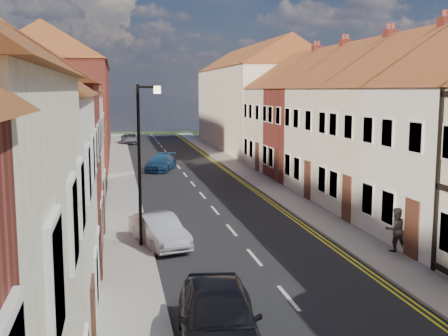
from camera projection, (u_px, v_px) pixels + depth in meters
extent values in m
cube|color=black|center=(203.00, 196.00, 31.59)|extent=(7.00, 90.00, 0.02)
cube|color=#ACA59C|center=(123.00, 198.00, 30.75)|extent=(1.80, 90.00, 0.12)
cube|color=#ACA59C|center=(278.00, 192.00, 32.42)|extent=(1.80, 90.00, 0.12)
cube|color=white|center=(417.00, 152.00, 26.62)|extent=(8.00, 5.00, 6.00)
cube|color=maroon|center=(446.00, 36.00, 24.05)|extent=(0.60, 0.60, 1.60)
cube|color=white|center=(367.00, 142.00, 31.87)|extent=(8.00, 5.80, 6.00)
cube|color=maroon|center=(390.00, 45.00, 28.91)|extent=(0.60, 0.60, 1.60)
cube|color=maroon|center=(331.00, 134.00, 37.12)|extent=(8.00, 5.00, 6.00)
cube|color=maroon|center=(345.00, 53.00, 34.55)|extent=(0.60, 0.60, 1.60)
cube|color=white|center=(304.00, 129.00, 42.37)|extent=(8.00, 5.80, 6.00)
cube|color=maroon|center=(316.00, 57.00, 39.41)|extent=(0.60, 0.60, 1.60)
cube|color=#FADDC6|center=(5.00, 163.00, 23.46)|extent=(8.00, 6.10, 5.80)
cube|color=white|center=(255.00, 109.00, 57.10)|extent=(8.00, 24.00, 8.00)
cube|color=maroon|center=(61.00, 112.00, 48.73)|extent=(8.00, 24.00, 8.00)
cylinder|color=black|center=(139.00, 166.00, 20.70)|extent=(0.12, 0.12, 6.00)
cube|color=black|center=(147.00, 87.00, 20.37)|extent=(0.70, 0.08, 0.08)
cube|color=#FFD899|center=(157.00, 90.00, 20.45)|extent=(0.25, 0.15, 0.28)
imported|color=black|center=(218.00, 318.00, 12.72)|extent=(2.34, 4.78, 1.57)
imported|color=#BABBC3|center=(159.00, 231.00, 21.32)|extent=(2.26, 3.92, 1.22)
imported|color=navy|center=(161.00, 163.00, 41.36)|extent=(2.85, 4.46, 1.20)
imported|color=#9D9FA4|center=(130.00, 139.00, 62.01)|extent=(1.92, 4.14, 1.15)
imported|color=#292421|center=(396.00, 230.00, 20.22)|extent=(0.81, 0.64, 1.61)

